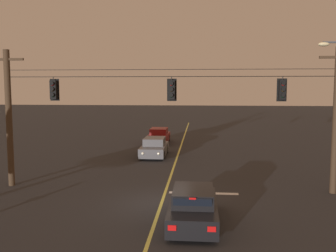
{
  "coord_description": "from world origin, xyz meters",
  "views": [
    {
      "loc": [
        1.72,
        -16.24,
        5.22
      ],
      "look_at": [
        0.0,
        3.54,
        3.15
      ],
      "focal_mm": 40.26,
      "sensor_mm": 36.0,
      "label": 1
    }
  ],
  "objects_px": {
    "car_waiting_near_lane": "(193,207)",
    "traffic_light_centre": "(282,90)",
    "car_oncoming_trailing": "(159,136)",
    "car_oncoming_lead": "(154,147)",
    "traffic_light_leftmost": "(53,90)",
    "traffic_light_left_inner": "(172,90)"
  },
  "relations": [
    {
      "from": "car_waiting_near_lane",
      "to": "traffic_light_centre",
      "type": "bearing_deg",
      "value": 48.34
    },
    {
      "from": "car_waiting_near_lane",
      "to": "car_oncoming_trailing",
      "type": "bearing_deg",
      "value": 100.01
    },
    {
      "from": "traffic_light_centre",
      "to": "car_oncoming_lead",
      "type": "xyz_separation_m",
      "value": [
        -7.42,
        9.19,
        -4.42
      ]
    },
    {
      "from": "traffic_light_leftmost",
      "to": "traffic_light_centre",
      "type": "xyz_separation_m",
      "value": [
        11.48,
        0.0,
        0.0
      ]
    },
    {
      "from": "traffic_light_left_inner",
      "to": "car_waiting_near_lane",
      "type": "distance_m",
      "value": 6.58
    },
    {
      "from": "traffic_light_left_inner",
      "to": "car_oncoming_lead",
      "type": "xyz_separation_m",
      "value": [
        -2.02,
        9.19,
        -4.42
      ]
    },
    {
      "from": "traffic_light_leftmost",
      "to": "car_oncoming_trailing",
      "type": "height_order",
      "value": "traffic_light_leftmost"
    },
    {
      "from": "traffic_light_left_inner",
      "to": "car_waiting_near_lane",
      "type": "bearing_deg",
      "value": -75.76
    },
    {
      "from": "traffic_light_centre",
      "to": "car_waiting_near_lane",
      "type": "bearing_deg",
      "value": -131.66
    },
    {
      "from": "traffic_light_left_inner",
      "to": "car_oncoming_lead",
      "type": "distance_m",
      "value": 10.4
    },
    {
      "from": "traffic_light_left_inner",
      "to": "traffic_light_centre",
      "type": "height_order",
      "value": "same"
    },
    {
      "from": "traffic_light_left_inner",
      "to": "car_waiting_near_lane",
      "type": "xyz_separation_m",
      "value": [
        1.2,
        -4.73,
        -4.42
      ]
    },
    {
      "from": "car_oncoming_lead",
      "to": "traffic_light_centre",
      "type": "bearing_deg",
      "value": -51.1
    },
    {
      "from": "traffic_light_centre",
      "to": "car_oncoming_lead",
      "type": "distance_m",
      "value": 12.62
    },
    {
      "from": "car_waiting_near_lane",
      "to": "traffic_light_leftmost",
      "type": "bearing_deg",
      "value": 146.97
    },
    {
      "from": "car_waiting_near_lane",
      "to": "car_oncoming_lead",
      "type": "bearing_deg",
      "value": 103.0
    },
    {
      "from": "traffic_light_leftmost",
      "to": "car_oncoming_trailing",
      "type": "relative_size",
      "value": 0.28
    },
    {
      "from": "traffic_light_left_inner",
      "to": "car_oncoming_trailing",
      "type": "distance_m",
      "value": 16.53
    },
    {
      "from": "traffic_light_left_inner",
      "to": "car_oncoming_lead",
      "type": "relative_size",
      "value": 0.28
    },
    {
      "from": "traffic_light_leftmost",
      "to": "car_oncoming_lead",
      "type": "height_order",
      "value": "traffic_light_leftmost"
    },
    {
      "from": "traffic_light_left_inner",
      "to": "car_oncoming_trailing",
      "type": "bearing_deg",
      "value": 98.72
    },
    {
      "from": "car_oncoming_lead",
      "to": "traffic_light_left_inner",
      "type": "bearing_deg",
      "value": -77.64
    }
  ]
}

